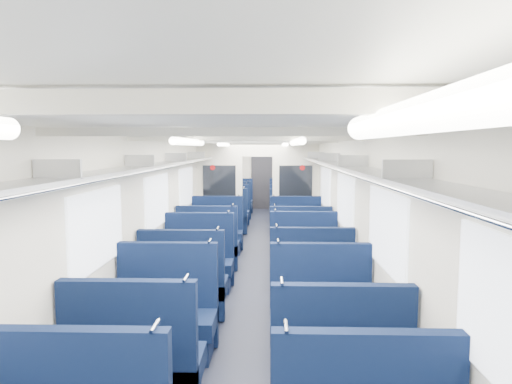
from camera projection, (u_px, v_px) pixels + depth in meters
floor at (252, 283)px, 7.29m from camera, size 2.80×18.00×0.01m
ceiling at (252, 138)px, 7.06m from camera, size 2.80×18.00×0.01m
wall_left at (166, 211)px, 7.21m from camera, size 0.02×18.00×2.35m
dado_left at (168, 261)px, 7.29m from camera, size 0.03×17.90×0.70m
wall_right at (340, 212)px, 7.13m from camera, size 0.02×18.00×2.35m
dado_right at (338, 263)px, 7.21m from camera, size 0.03×17.90×0.70m
wall_far at (262, 176)px, 16.12m from camera, size 2.80×0.02×2.35m
luggage_rack_left at (176, 162)px, 7.13m from camera, size 0.36×17.40×0.18m
luggage_rack_right at (329, 162)px, 7.06m from camera, size 0.36×17.40×0.18m
windows at (251, 200)px, 6.69m from camera, size 2.78×15.60×0.75m
ceiling_fittings at (252, 142)px, 6.80m from camera, size 2.70×16.06×0.11m
end_door at (262, 181)px, 16.08m from camera, size 0.75×0.06×2.00m
bulkhead at (257, 190)px, 10.28m from camera, size 2.80×0.10×2.35m
seat_8 at (135, 370)px, 3.68m from camera, size 1.09×0.60×1.21m
seat_9 at (338, 377)px, 3.57m from camera, size 1.09×0.60×1.21m
seat_10 at (166, 320)px, 4.76m from camera, size 1.09×0.60×1.21m
seat_11 at (321, 321)px, 4.72m from camera, size 1.09×0.60×1.21m
seat_12 at (184, 289)px, 5.80m from camera, size 1.09×0.60×1.21m
seat_13 at (311, 285)px, 5.96m from camera, size 1.09×0.60×1.21m
seat_14 at (198, 265)px, 6.97m from camera, size 1.09×0.60×1.21m
seat_15 at (304, 263)px, 7.10m from camera, size 1.09×0.60×1.21m
seat_16 at (208, 249)px, 8.09m from camera, size 1.09×0.60×1.21m
seat_17 at (300, 250)px, 8.02m from camera, size 1.09×0.60×1.21m
seat_18 at (217, 235)px, 9.40m from camera, size 1.09×0.60×1.21m
seat_19 at (296, 235)px, 9.36m from camera, size 1.09×0.60×1.21m
seat_20 at (226, 219)px, 11.47m from camera, size 1.09×0.60×1.21m
seat_21 at (291, 220)px, 11.33m from camera, size 1.09×0.60×1.21m
seat_22 at (230, 213)px, 12.46m from camera, size 1.09×0.60×1.21m
seat_23 at (289, 214)px, 12.40m from camera, size 1.09×0.60×1.21m
seat_24 at (234, 207)px, 13.77m from camera, size 1.09×0.60×1.21m
seat_25 at (287, 208)px, 13.66m from camera, size 1.09×0.60×1.21m
seat_26 at (236, 203)px, 14.82m from camera, size 1.09×0.60×1.21m
seat_27 at (286, 203)px, 14.81m from camera, size 1.09×0.60×1.21m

